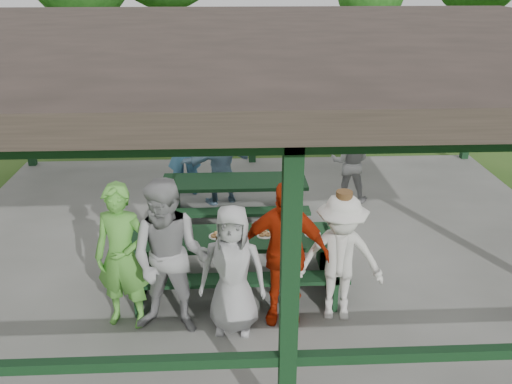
{
  "coord_description": "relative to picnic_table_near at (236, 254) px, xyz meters",
  "views": [
    {
      "loc": [
        -0.45,
        -7.55,
        4.18
      ],
      "look_at": [
        -0.11,
        -0.3,
        1.1
      ],
      "focal_mm": 38.0,
      "sensor_mm": 36.0,
      "label": 1
    }
  ],
  "objects": [
    {
      "name": "ground",
      "position": [
        0.42,
        1.2,
        -0.58
      ],
      "size": [
        90.0,
        90.0,
        0.0
      ],
      "primitive_type": "plane",
      "color": "#2C5019",
      "rests_on": "ground"
    },
    {
      "name": "concrete_slab",
      "position": [
        0.42,
        1.2,
        -0.53
      ],
      "size": [
        10.0,
        8.0,
        0.1
      ],
      "primitive_type": "cube",
      "color": "#63635E",
      "rests_on": "ground"
    },
    {
      "name": "pavilion_structure",
      "position": [
        0.42,
        1.2,
        2.59
      ],
      "size": [
        10.6,
        8.6,
        3.24
      ],
      "color": "black",
      "rests_on": "concrete_slab"
    },
    {
      "name": "picnic_table_near",
      "position": [
        0.0,
        0.0,
        0.0
      ],
      "size": [
        2.84,
        1.39,
        0.75
      ],
      "color": "black",
      "rests_on": "concrete_slab"
    },
    {
      "name": "picnic_table_far",
      "position": [
        0.01,
        2.0,
        -0.01
      ],
      "size": [
        2.39,
        1.39,
        0.75
      ],
      "color": "black",
      "rests_on": "concrete_slab"
    },
    {
      "name": "table_setting",
      "position": [
        -0.06,
        0.04,
        0.3
      ],
      "size": [
        2.3,
        0.45,
        0.1
      ],
      "color": "white",
      "rests_on": "picnic_table_near"
    },
    {
      "name": "contestant_green",
      "position": [
        -1.33,
        -0.76,
        0.43
      ],
      "size": [
        0.74,
        0.56,
        1.82
      ],
      "primitive_type": "imported",
      "rotation": [
        0.0,
        0.0,
        -0.21
      ],
      "color": "#529D37",
      "rests_on": "concrete_slab"
    },
    {
      "name": "contestant_grey_left",
      "position": [
        -0.76,
        -0.93,
        0.48
      ],
      "size": [
        1.06,
        0.9,
        1.92
      ],
      "primitive_type": "imported",
      "rotation": [
        0.0,
        0.0,
        -0.2
      ],
      "color": "gray",
      "rests_on": "concrete_slab"
    },
    {
      "name": "contestant_grey_mid",
      "position": [
        -0.04,
        -0.93,
        0.32
      ],
      "size": [
        0.84,
        0.6,
        1.6
      ],
      "primitive_type": "imported",
      "rotation": [
        0.0,
        0.0,
        -0.12
      ],
      "color": "#9B9B9E",
      "rests_on": "concrete_slab"
    },
    {
      "name": "contestant_red",
      "position": [
        0.56,
        -0.77,
        0.44
      ],
      "size": [
        1.15,
        0.68,
        1.84
      ],
      "primitive_type": "imported",
      "rotation": [
        0.0,
        0.0,
        -0.23
      ],
      "color": "#A12008",
      "rests_on": "concrete_slab"
    },
    {
      "name": "contestant_white_fedora",
      "position": [
        1.24,
        -0.76,
        0.34
      ],
      "size": [
        1.12,
        0.73,
        1.69
      ],
      "rotation": [
        0.0,
        0.0,
        -0.12
      ],
      "color": "beige",
      "rests_on": "concrete_slab"
    },
    {
      "name": "spectator_lblue",
      "position": [
        -0.23,
        2.84,
        0.28
      ],
      "size": [
        1.47,
        0.92,
        1.52
      ],
      "primitive_type": "imported",
      "rotation": [
        0.0,
        0.0,
        3.5
      ],
      "color": "#7BA2BE",
      "rests_on": "concrete_slab"
    },
    {
      "name": "spectator_blue",
      "position": [
        -0.92,
        3.25,
        0.38
      ],
      "size": [
        0.65,
        0.45,
        1.73
      ],
      "primitive_type": "imported",
      "rotation": [
        0.0,
        0.0,
        3.21
      ],
      "color": "teal",
      "rests_on": "concrete_slab"
    },
    {
      "name": "spectator_grey",
      "position": [
        2.12,
        2.83,
        0.25
      ],
      "size": [
        0.83,
        0.72,
        1.47
      ],
      "primitive_type": "imported",
      "rotation": [
        0.0,
        0.0,
        2.88
      ],
      "color": "gray",
      "rests_on": "concrete_slab"
    },
    {
      "name": "pickup_truck",
      "position": [
        1.06,
        10.91,
        0.22
      ],
      "size": [
        6.36,
        4.96,
        1.61
      ],
      "primitive_type": "imported",
      "rotation": [
        0.0,
        0.0,
        1.11
      ],
      "color": "silver",
      "rests_on": "ground"
    },
    {
      "name": "farm_trailer",
      "position": [
        -3.97,
        8.67,
        0.01
      ],
      "size": [
        3.42,
        1.56,
        1.19
      ],
      "rotation": [
        0.0,
        0.0,
        0.02
      ],
      "color": "navy",
      "rests_on": "ground"
    }
  ]
}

